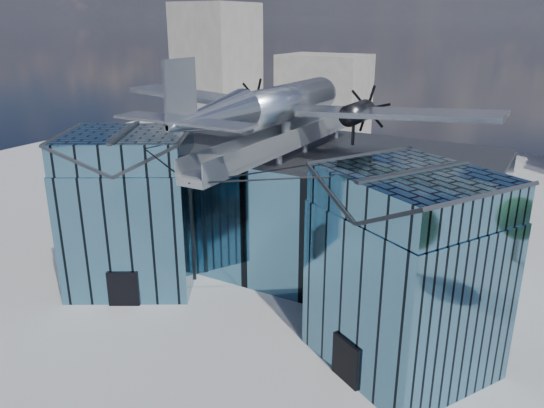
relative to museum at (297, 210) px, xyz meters
The scene contains 4 objects.
ground_plane 8.03m from the museum, 90.00° to the right, with size 120.00×120.00×0.00m, color gray.
museum is the anchor object (origin of this frame).
bg_towers 44.92m from the museum, 88.14° to the left, with size 77.00×24.50×26.00m.
tree_side_w 24.20m from the museum, behind, with size 4.35×4.35×5.73m.
Camera 1 is at (17.32, -28.44, 19.38)m, focal length 35.00 mm.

